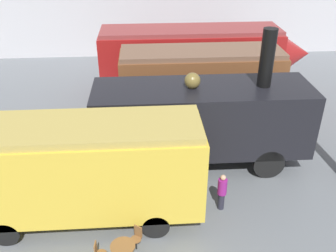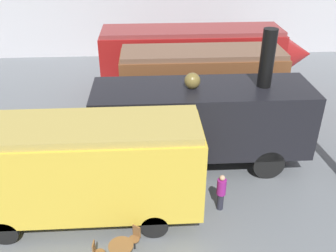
% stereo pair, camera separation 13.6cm
% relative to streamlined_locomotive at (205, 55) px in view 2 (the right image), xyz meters
% --- Properties ---
extents(ground_plane, '(80.00, 80.00, 0.00)m').
position_rel_streamlined_locomotive_xyz_m(ground_plane, '(-3.26, -8.28, -2.33)').
color(ground_plane, slate).
extents(streamlined_locomotive, '(12.59, 2.75, 3.92)m').
position_rel_streamlined_locomotive_xyz_m(streamlined_locomotive, '(0.00, 0.00, 0.00)').
color(streamlined_locomotive, maroon).
rests_on(streamlined_locomotive, ground_plane).
extents(passenger_coach_wooden, '(8.18, 2.60, 3.80)m').
position_rel_streamlined_locomotive_xyz_m(passenger_coach_wooden, '(-0.71, -3.64, -0.09)').
color(passenger_coach_wooden, brown).
rests_on(passenger_coach_wooden, ground_plane).
extents(steam_locomotive, '(8.88, 2.76, 5.91)m').
position_rel_streamlined_locomotive_xyz_m(steam_locomotive, '(-1.25, -7.79, -0.09)').
color(steam_locomotive, black).
rests_on(steam_locomotive, ground_plane).
extents(passenger_coach_vintage, '(8.23, 2.52, 3.82)m').
position_rel_streamlined_locomotive_xyz_m(passenger_coach_vintage, '(-5.86, -10.93, -0.14)').
color(passenger_coach_vintage, gold).
rests_on(passenger_coach_vintage, ground_plane).
extents(cafe_table_near, '(0.77, 0.77, 0.78)m').
position_rel_streamlined_locomotive_xyz_m(cafe_table_near, '(-4.44, -13.17, -1.74)').
color(cafe_table_near, black).
rests_on(cafe_table_near, ground_plane).
extents(cafe_chair_0, '(0.36, 0.36, 0.87)m').
position_rel_streamlined_locomotive_xyz_m(cafe_chair_0, '(-5.20, -13.12, -1.82)').
color(cafe_chair_0, black).
rests_on(cafe_chair_0, ground_plane).
extents(cafe_chair_2, '(0.40, 0.40, 0.87)m').
position_rel_streamlined_locomotive_xyz_m(cafe_chair_2, '(-4.01, -12.54, -1.82)').
color(cafe_chair_2, black).
rests_on(cafe_chair_2, ground_plane).
extents(visitor_person, '(0.34, 0.34, 1.52)m').
position_rel_streamlined_locomotive_xyz_m(visitor_person, '(-0.92, -10.85, -1.51)').
color(visitor_person, '#262633').
rests_on(visitor_person, ground_plane).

